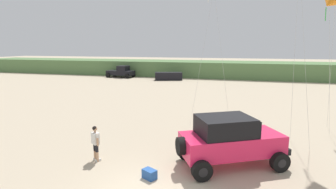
{
  "coord_description": "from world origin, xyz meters",
  "views": [
    {
      "loc": [
        3.23,
        -8.54,
        5.27
      ],
      "look_at": [
        -0.1,
        3.32,
        3.0
      ],
      "focal_mm": 28.32,
      "sensor_mm": 36.0,
      "label": 1
    }
  ],
  "objects_px": {
    "jeep": "(230,140)",
    "kite_green_box": "(330,3)",
    "person_watching": "(96,141)",
    "cooler_box": "(149,174)",
    "distant_pickup": "(121,72)",
    "distant_sedan": "(169,76)"
  },
  "relations": [
    {
      "from": "distant_pickup",
      "to": "kite_green_box",
      "type": "xyz_separation_m",
      "value": [
        24.63,
        -22.31,
        6.89
      ]
    },
    {
      "from": "jeep",
      "to": "person_watching",
      "type": "xyz_separation_m",
      "value": [
        -5.99,
        -1.14,
        -0.26
      ]
    },
    {
      "from": "jeep",
      "to": "cooler_box",
      "type": "height_order",
      "value": "jeep"
    },
    {
      "from": "distant_pickup",
      "to": "cooler_box",
      "type": "bearing_deg",
      "value": -62.69
    },
    {
      "from": "person_watching",
      "to": "kite_green_box",
      "type": "bearing_deg",
      "value": 36.86
    },
    {
      "from": "distant_pickup",
      "to": "distant_sedan",
      "type": "bearing_deg",
      "value": -7.88
    },
    {
      "from": "person_watching",
      "to": "cooler_box",
      "type": "distance_m",
      "value": 3.2
    },
    {
      "from": "jeep",
      "to": "distant_pickup",
      "type": "height_order",
      "value": "jeep"
    },
    {
      "from": "jeep",
      "to": "distant_pickup",
      "type": "relative_size",
      "value": 1.05
    },
    {
      "from": "jeep",
      "to": "kite_green_box",
      "type": "distance_m",
      "value": 11.15
    },
    {
      "from": "distant_sedan",
      "to": "kite_green_box",
      "type": "relative_size",
      "value": 0.5
    },
    {
      "from": "jeep",
      "to": "distant_sedan",
      "type": "xyz_separation_m",
      "value": [
        -10.72,
        28.39,
        -0.6
      ]
    },
    {
      "from": "jeep",
      "to": "person_watching",
      "type": "bearing_deg",
      "value": -169.19
    },
    {
      "from": "person_watching",
      "to": "distant_pickup",
      "type": "height_order",
      "value": "distant_pickup"
    },
    {
      "from": "cooler_box",
      "to": "kite_green_box",
      "type": "xyz_separation_m",
      "value": [
        8.27,
        9.37,
        7.64
      ]
    },
    {
      "from": "distant_pickup",
      "to": "kite_green_box",
      "type": "distance_m",
      "value": 33.94
    },
    {
      "from": "kite_green_box",
      "to": "cooler_box",
      "type": "bearing_deg",
      "value": -131.46
    },
    {
      "from": "person_watching",
      "to": "distant_pickup",
      "type": "bearing_deg",
      "value": 113.55
    },
    {
      "from": "person_watching",
      "to": "distant_pickup",
      "type": "distance_m",
      "value": 33.53
    },
    {
      "from": "distant_pickup",
      "to": "distant_sedan",
      "type": "height_order",
      "value": "distant_pickup"
    },
    {
      "from": "person_watching",
      "to": "distant_sedan",
      "type": "relative_size",
      "value": 0.4
    },
    {
      "from": "person_watching",
      "to": "distant_sedan",
      "type": "distance_m",
      "value": 29.92
    }
  ]
}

